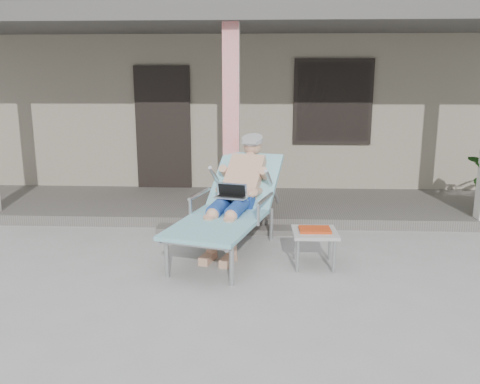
{
  "coord_description": "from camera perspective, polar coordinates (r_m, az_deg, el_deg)",
  "views": [
    {
      "loc": [
        0.45,
        -4.76,
        2.08
      ],
      "look_at": [
        0.19,
        0.6,
        0.85
      ],
      "focal_mm": 38.0,
      "sensor_mm": 36.0,
      "label": 1
    }
  ],
  "objects": [
    {
      "name": "ground",
      "position": [
        5.22,
        -2.47,
        -10.61
      ],
      "size": [
        60.0,
        60.0,
        0.0
      ],
      "primitive_type": "plane",
      "color": "#9E9E99",
      "rests_on": "ground"
    },
    {
      "name": "house",
      "position": [
        11.27,
        0.47,
        10.82
      ],
      "size": [
        10.4,
        5.4,
        3.3
      ],
      "color": "gray",
      "rests_on": "ground"
    },
    {
      "name": "porch_deck",
      "position": [
        8.03,
        -0.55,
        -1.54
      ],
      "size": [
        10.0,
        2.0,
        0.15
      ],
      "primitive_type": "cube",
      "color": "#605B56",
      "rests_on": "ground"
    },
    {
      "name": "porch_overhang",
      "position": [
        7.75,
        -0.62,
        18.16
      ],
      "size": [
        10.0,
        2.3,
        2.85
      ],
      "color": "silver",
      "rests_on": "porch_deck"
    },
    {
      "name": "porch_step",
      "position": [
        6.93,
        -1.1,
        -4.22
      ],
      "size": [
        2.0,
        0.3,
        0.07
      ],
      "primitive_type": "cube",
      "color": "#605B56",
      "rests_on": "ground"
    },
    {
      "name": "lounger",
      "position": [
        6.09,
        -0.76,
        1.57
      ],
      "size": [
        1.37,
        2.28,
        1.43
      ],
      "rotation": [
        0.0,
        0.0,
        -0.27
      ],
      "color": "#B7B7BC",
      "rests_on": "ground"
    },
    {
      "name": "side_table",
      "position": [
        5.69,
        8.38,
        -4.72
      ],
      "size": [
        0.5,
        0.5,
        0.44
      ],
      "rotation": [
        0.0,
        0.0,
        0.03
      ],
      "color": "#A7A7A2",
      "rests_on": "ground"
    }
  ]
}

